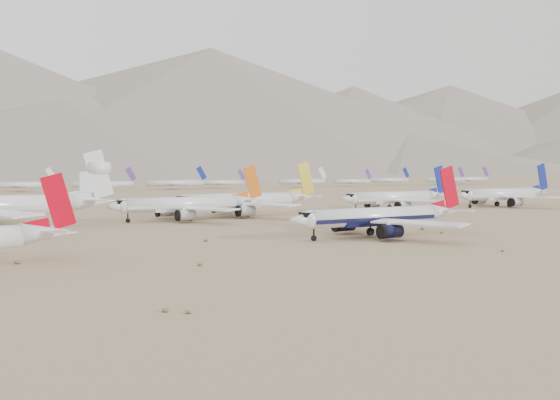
% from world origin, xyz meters
% --- Properties ---
extents(ground, '(7000.00, 7000.00, 0.00)m').
position_xyz_m(ground, '(0.00, 0.00, 0.00)').
color(ground, '#8E7152').
rests_on(ground, ground).
extents(main_airliner, '(45.50, 44.44, 16.06)m').
position_xyz_m(main_airliner, '(7.78, 3.89, 4.41)').
color(main_airliner, white).
rests_on(main_airliner, ground).
extents(row2_navy_widebody, '(46.17, 45.14, 16.42)m').
position_xyz_m(row2_navy_widebody, '(67.33, 67.78, 4.59)').
color(row2_navy_widebody, white).
rests_on(row2_navy_widebody, ground).
extents(row2_gold_tail, '(49.28, 48.19, 17.55)m').
position_xyz_m(row2_gold_tail, '(8.25, 72.23, 4.91)').
color(row2_gold_tail, white).
rests_on(row2_gold_tail, ground).
extents(row2_orange_tail, '(45.97, 44.97, 16.40)m').
position_xyz_m(row2_orange_tail, '(-13.56, 66.49, 4.60)').
color(row2_orange_tail, white).
rests_on(row2_orange_tail, ground).
extents(row2_blue_far, '(48.97, 47.88, 17.40)m').
position_xyz_m(row2_blue_far, '(119.57, 63.33, 4.85)').
color(row2_blue_far, white).
rests_on(row2_blue_far, ground).
extents(distant_storage_row, '(661.29, 61.56, 14.46)m').
position_xyz_m(distant_storage_row, '(76.97, 310.80, 4.41)').
color(distant_storage_row, silver).
rests_on(distant_storage_row, ground).
extents(foothills, '(4637.50, 1395.00, 155.00)m').
position_xyz_m(foothills, '(526.68, 1100.00, 67.15)').
color(foothills, slate).
rests_on(foothills, ground).
extents(desert_scrub, '(261.14, 121.67, 0.67)m').
position_xyz_m(desert_scrub, '(-1.51, -23.63, 0.30)').
color(desert_scrub, brown).
rests_on(desert_scrub, ground).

